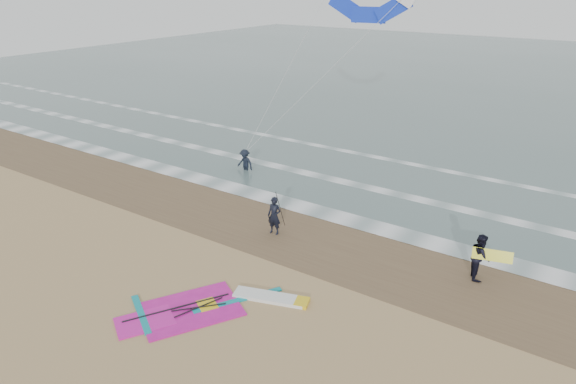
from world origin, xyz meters
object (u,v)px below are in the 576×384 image
Objects in this scene: person_standing at (274,216)px; person_walking at (480,256)px; windsurf_rig at (212,307)px; surf_kite at (369,1)px; person_wading at (245,157)px.

person_walking is at bearing 2.93° from person_standing.
windsurf_rig is 3.08× the size of person_walking.
windsurf_rig is 5.48m from person_standing.
surf_kite is at bearing 89.67° from person_standing.
person_standing is (-1.34, 5.26, 0.76)m from windsurf_rig.
person_standing is 7.57m from person_wading.
person_walking reaches higher than person_standing.
person_wading reaches higher than windsurf_rig.
person_wading is 10.09m from surf_kite.
person_walking is (6.43, 6.51, 0.80)m from windsurf_rig.
person_walking is 1.08× the size of person_wading.
person_wading is (-6.92, 10.37, 0.74)m from windsurf_rig.
person_standing is 12.38m from surf_kite.
person_walking is at bearing -43.70° from surf_kite.
person_walking is (7.77, 1.24, 0.04)m from person_standing.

